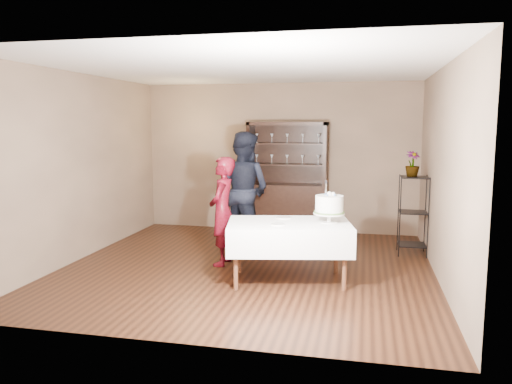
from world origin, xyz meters
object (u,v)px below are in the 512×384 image
plant_etagere (413,212)px  potted_plant (412,164)px  china_hutch (287,197)px  woman (222,211)px  man (243,190)px  cake_table (289,236)px  cake (329,206)px

plant_etagere → potted_plant: (-0.04, 0.01, 0.73)m
china_hutch → woman: china_hutch is taller
potted_plant → man: bearing=-177.8°
cake_table → man: bearing=121.4°
china_hutch → potted_plant: (2.04, -1.05, 0.71)m
china_hutch → potted_plant: bearing=-27.1°
cake_table → cake: (0.49, 0.09, 0.39)m
man → potted_plant: size_ratio=4.84×
plant_etagere → man: bearing=-178.0°
potted_plant → cake: bearing=-124.5°
china_hutch → cake: bearing=-70.6°
china_hutch → man: 1.29m
cake → man: bearing=134.1°
woman → man: size_ratio=0.82×
woman → man: (0.05, 1.04, 0.16)m
china_hutch → woman: 2.26m
man → potted_plant: (2.57, 0.10, 0.45)m
cake_table → china_hutch: bearing=99.3°
china_hutch → man: bearing=-114.8°
china_hutch → cake_table: (0.45, -2.74, -0.09)m
cake_table → potted_plant: bearing=46.8°
cake_table → cake: cake is taller
china_hutch → woman: (-0.58, -2.19, 0.10)m
cake_table → potted_plant: (1.59, 1.70, 0.80)m
plant_etagere → woman: size_ratio=0.79×
plant_etagere → man: 2.63m
man → cake: bearing=153.2°
potted_plant → woman: bearing=-156.4°
woman → plant_etagere: bearing=112.9°
cake → china_hutch: bearing=109.4°
china_hutch → plant_etagere: china_hutch is taller
woman → potted_plant: potted_plant is taller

